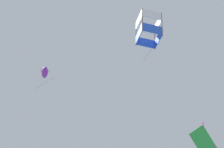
# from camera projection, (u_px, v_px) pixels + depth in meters

# --- Properties ---
(kite_diamond_upper_right) EXTENTS (1.94, 0.98, 5.60)m
(kite_diamond_upper_right) POSITION_uv_depth(u_px,v_px,m) (204.00, 143.00, 16.47)
(kite_diamond_upper_right) COLOR green
(kite_fish_near_right) EXTENTS (1.68, 1.25, 4.14)m
(kite_fish_near_right) POSITION_uv_depth(u_px,v_px,m) (45.00, 72.00, 35.70)
(kite_fish_near_right) COLOR purple
(kite_box_low_drifter) EXTENTS (1.67, 1.93, 5.84)m
(kite_box_low_drifter) POSITION_uv_depth(u_px,v_px,m) (149.00, 29.00, 23.79)
(kite_box_low_drifter) COLOR white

